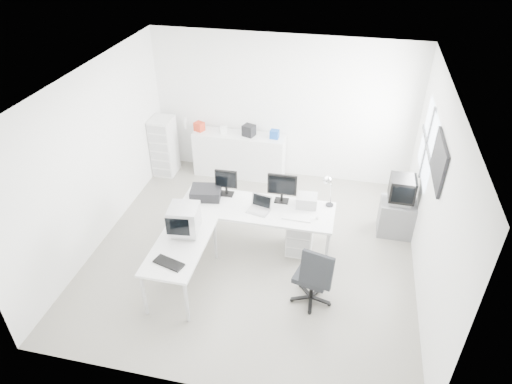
% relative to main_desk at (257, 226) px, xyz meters
% --- Properties ---
extents(floor, '(5.00, 5.00, 0.01)m').
position_rel_main_desk_xyz_m(floor, '(-0.02, -0.15, -0.38)').
color(floor, '#B0AE9E').
rests_on(floor, ground).
extents(ceiling, '(5.00, 5.00, 0.01)m').
position_rel_main_desk_xyz_m(ceiling, '(-0.02, -0.15, 2.42)').
color(ceiling, white).
rests_on(ceiling, back_wall).
extents(back_wall, '(5.00, 0.02, 2.80)m').
position_rel_main_desk_xyz_m(back_wall, '(-0.02, 2.35, 1.02)').
color(back_wall, white).
rests_on(back_wall, floor).
extents(left_wall, '(0.02, 5.00, 2.80)m').
position_rel_main_desk_xyz_m(left_wall, '(-2.52, -0.15, 1.02)').
color(left_wall, white).
rests_on(left_wall, floor).
extents(right_wall, '(0.02, 5.00, 2.80)m').
position_rel_main_desk_xyz_m(right_wall, '(2.48, -0.15, 1.02)').
color(right_wall, white).
rests_on(right_wall, floor).
extents(window, '(0.02, 1.20, 1.10)m').
position_rel_main_desk_xyz_m(window, '(2.46, 1.05, 1.23)').
color(window, white).
rests_on(window, right_wall).
extents(wall_picture, '(0.04, 0.90, 0.60)m').
position_rel_main_desk_xyz_m(wall_picture, '(2.45, -0.05, 1.52)').
color(wall_picture, black).
rests_on(wall_picture, right_wall).
extents(main_desk, '(2.40, 0.80, 0.75)m').
position_rel_main_desk_xyz_m(main_desk, '(0.00, 0.00, 0.00)').
color(main_desk, silver).
rests_on(main_desk, floor).
extents(side_desk, '(0.70, 1.40, 0.75)m').
position_rel_main_desk_xyz_m(side_desk, '(-0.85, -1.10, 0.00)').
color(side_desk, silver).
rests_on(side_desk, floor).
extents(drawer_pedestal, '(0.40, 0.50, 0.60)m').
position_rel_main_desk_xyz_m(drawer_pedestal, '(0.70, 0.05, -0.08)').
color(drawer_pedestal, silver).
rests_on(drawer_pedestal, floor).
extents(inkjet_printer, '(0.52, 0.44, 0.17)m').
position_rel_main_desk_xyz_m(inkjet_printer, '(-0.85, 0.10, 0.46)').
color(inkjet_printer, black).
rests_on(inkjet_printer, main_desk).
extents(lcd_monitor_small, '(0.36, 0.21, 0.45)m').
position_rel_main_desk_xyz_m(lcd_monitor_small, '(-0.55, 0.25, 0.60)').
color(lcd_monitor_small, black).
rests_on(lcd_monitor_small, main_desk).
extents(lcd_monitor_large, '(0.46, 0.19, 0.48)m').
position_rel_main_desk_xyz_m(lcd_monitor_large, '(0.35, 0.25, 0.61)').
color(lcd_monitor_large, black).
rests_on(lcd_monitor_large, main_desk).
extents(laptop, '(0.42, 0.43, 0.23)m').
position_rel_main_desk_xyz_m(laptop, '(0.05, -0.10, 0.49)').
color(laptop, '#B7B7BA').
rests_on(laptop, main_desk).
extents(white_keyboard, '(0.44, 0.14, 0.02)m').
position_rel_main_desk_xyz_m(white_keyboard, '(0.65, -0.15, 0.38)').
color(white_keyboard, silver).
rests_on(white_keyboard, main_desk).
extents(white_mouse, '(0.05, 0.05, 0.05)m').
position_rel_main_desk_xyz_m(white_mouse, '(0.95, -0.10, 0.40)').
color(white_mouse, silver).
rests_on(white_mouse, main_desk).
extents(laser_printer, '(0.33, 0.29, 0.18)m').
position_rel_main_desk_xyz_m(laser_printer, '(0.75, 0.22, 0.47)').
color(laser_printer, '#AEAEAE').
rests_on(laser_printer, main_desk).
extents(desk_lamp, '(0.18, 0.18, 0.46)m').
position_rel_main_desk_xyz_m(desk_lamp, '(1.10, 0.30, 0.60)').
color(desk_lamp, silver).
rests_on(desk_lamp, main_desk).
extents(crt_monitor, '(0.43, 0.43, 0.45)m').
position_rel_main_desk_xyz_m(crt_monitor, '(-0.85, -0.85, 0.60)').
color(crt_monitor, '#B7B7BA').
rests_on(crt_monitor, side_desk).
extents(black_keyboard, '(0.44, 0.28, 0.03)m').
position_rel_main_desk_xyz_m(black_keyboard, '(-0.85, -1.50, 0.39)').
color(black_keyboard, black).
rests_on(black_keyboard, side_desk).
extents(office_chair, '(0.72, 0.72, 1.02)m').
position_rel_main_desk_xyz_m(office_chair, '(1.01, -1.00, 0.14)').
color(office_chair, '#26282B').
rests_on(office_chair, floor).
extents(tv_cabinet, '(0.56, 0.46, 0.62)m').
position_rel_main_desk_xyz_m(tv_cabinet, '(2.20, 0.83, -0.07)').
color(tv_cabinet, slate).
rests_on(tv_cabinet, floor).
extents(crt_tv, '(0.50, 0.48, 0.45)m').
position_rel_main_desk_xyz_m(crt_tv, '(2.20, 0.83, 0.47)').
color(crt_tv, black).
rests_on(crt_tv, tv_cabinet).
extents(sideboard, '(1.80, 0.45, 0.90)m').
position_rel_main_desk_xyz_m(sideboard, '(-0.81, 2.09, 0.08)').
color(sideboard, silver).
rests_on(sideboard, floor).
extents(clutter_box_a, '(0.22, 0.21, 0.17)m').
position_rel_main_desk_xyz_m(clutter_box_a, '(-1.61, 2.09, 0.61)').
color(clutter_box_a, red).
rests_on(clutter_box_a, sideboard).
extents(clutter_box_b, '(0.16, 0.14, 0.13)m').
position_rel_main_desk_xyz_m(clutter_box_b, '(-1.11, 2.09, 0.59)').
color(clutter_box_b, silver).
rests_on(clutter_box_b, sideboard).
extents(clutter_box_c, '(0.27, 0.25, 0.21)m').
position_rel_main_desk_xyz_m(clutter_box_c, '(-0.61, 2.09, 0.63)').
color(clutter_box_c, black).
rests_on(clutter_box_c, sideboard).
extents(clutter_box_d, '(0.17, 0.15, 0.16)m').
position_rel_main_desk_xyz_m(clutter_box_d, '(-0.11, 2.09, 0.61)').
color(clutter_box_d, '#16489E').
rests_on(clutter_box_d, sideboard).
extents(clutter_bottle, '(0.07, 0.07, 0.22)m').
position_rel_main_desk_xyz_m(clutter_bottle, '(-1.91, 2.13, 0.64)').
color(clutter_bottle, silver).
rests_on(clutter_bottle, sideboard).
extents(filing_cabinet, '(0.41, 0.49, 1.18)m').
position_rel_main_desk_xyz_m(filing_cabinet, '(-2.30, 1.86, 0.22)').
color(filing_cabinet, silver).
rests_on(filing_cabinet, floor).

